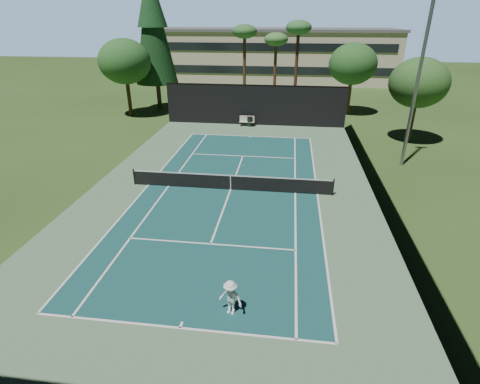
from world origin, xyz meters
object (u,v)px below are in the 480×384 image
object	(u,v)px
tennis_net	(231,182)
tennis_ball_d	(156,156)
tennis_ball_c	(243,165)
player	(230,298)
trash_bin	(250,122)
tennis_ball_a	(101,279)
tennis_ball_b	(234,183)
park_bench	(247,121)

from	to	relation	value
tennis_net	tennis_ball_d	size ratio (longest dim) A/B	203.97
tennis_net	tennis_ball_c	xyz separation A→B (m)	(0.27, 4.29, -0.52)
player	tennis_ball_d	size ratio (longest dim) A/B	22.90
tennis_net	trash_bin	distance (m)	15.42
tennis_ball_a	trash_bin	distance (m)	25.35
tennis_ball_b	player	bearing A→B (deg)	-82.20
tennis_ball_c	park_bench	xyz separation A→B (m)	(-0.98, 11.19, 0.51)
park_bench	trash_bin	distance (m)	0.30
tennis_net	tennis_ball_b	size ratio (longest dim) A/B	218.30
tennis_net	trash_bin	bearing A→B (deg)	91.55
player	tennis_ball_d	distance (m)	18.42
tennis_net	tennis_ball_d	distance (m)	8.74
player	tennis_net	bearing A→B (deg)	117.54
trash_bin	tennis_ball_a	bearing A→B (deg)	-98.23
park_bench	trash_bin	size ratio (longest dim) A/B	1.59
tennis_ball_c	park_bench	distance (m)	11.24
tennis_ball_d	player	bearing A→B (deg)	-62.53
tennis_net	park_bench	world-z (taller)	tennis_net
tennis_ball_b	trash_bin	size ratio (longest dim) A/B	0.06
tennis_ball_a	tennis_ball_b	xyz separation A→B (m)	(4.10, 10.69, -0.01)
park_bench	tennis_ball_d	bearing A→B (deg)	-121.32
player	tennis_ball_a	distance (m)	5.89
player	park_bench	distance (m)	26.47
player	trash_bin	size ratio (longest dim) A/B	1.53
trash_bin	park_bench	bearing A→B (deg)	167.02
player	park_bench	xyz separation A→B (m)	(-2.38, 26.36, -0.18)
tennis_net	tennis_ball_c	bearing A→B (deg)	86.36
trash_bin	tennis_net	bearing A→B (deg)	-88.45
tennis_ball_c	park_bench	world-z (taller)	park_bench
tennis_ball_b	park_bench	bearing A→B (deg)	92.99
player	park_bench	size ratio (longest dim) A/B	0.97
tennis_ball_b	tennis_ball_d	bearing A→B (deg)	147.18
tennis_ball_a	trash_bin	world-z (taller)	trash_bin
park_bench	tennis_ball_a	bearing A→B (deg)	-97.57
park_bench	trash_bin	xyz separation A→B (m)	(0.29, -0.07, -0.07)
tennis_net	tennis_ball_b	distance (m)	1.15
park_bench	trash_bin	world-z (taller)	park_bench
tennis_ball_a	tennis_ball_d	bearing A→B (deg)	100.37
tennis_ball_b	park_bench	distance (m)	14.49
player	trash_bin	xyz separation A→B (m)	(-2.10, 26.30, -0.25)
player	tennis_ball_c	distance (m)	15.26
tennis_net	tennis_ball_a	bearing A→B (deg)	-112.71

